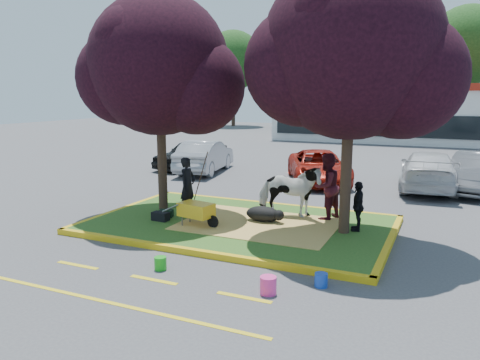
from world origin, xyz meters
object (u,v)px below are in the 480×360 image
at_px(calf, 263,214).
at_px(bucket_blue, 321,280).
at_px(bucket_pink, 268,285).
at_px(handler, 188,186).
at_px(car_silver, 205,156).
at_px(bucket_green, 160,263).
at_px(car_black, 191,154).
at_px(cow, 289,191).
at_px(wheelbarrow, 196,210).

bearing_deg(calf, bucket_blue, -71.50).
bearing_deg(bucket_pink, handler, 135.33).
xyz_separation_m(bucket_pink, car_silver, (-7.74, 11.76, 0.59)).
xyz_separation_m(bucket_green, car_black, (-6.34, 12.23, 0.59)).
bearing_deg(handler, cow, -70.93).
relative_size(wheelbarrow, bucket_pink, 4.97).
relative_size(handler, car_black, 0.40).
height_order(wheelbarrow, car_silver, car_silver).
bearing_deg(car_silver, bucket_green, 103.98).
xyz_separation_m(calf, car_black, (-7.13, 8.26, 0.36)).
xyz_separation_m(cow, wheelbarrow, (-2.02, -1.88, -0.34)).
bearing_deg(bucket_pink, car_black, 125.52).
bearing_deg(wheelbarrow, handler, 140.66).
relative_size(handler, bucket_pink, 5.02).
bearing_deg(car_silver, bucket_pink, 113.12).
xyz_separation_m(calf, bucket_green, (-0.80, -3.97, -0.23)).
bearing_deg(car_black, wheelbarrow, -44.80).
xyz_separation_m(wheelbarrow, car_silver, (-4.49, 8.73, 0.18)).
xyz_separation_m(cow, car_silver, (-6.51, 6.84, -0.16)).
distance_m(calf, bucket_green, 4.06).
height_order(bucket_blue, car_black, car_black).
bearing_deg(bucket_pink, cow, 104.05).
relative_size(cow, bucket_pink, 5.42).
bearing_deg(car_black, handler, -46.13).
distance_m(cow, bucket_pink, 5.12).
xyz_separation_m(handler, wheelbarrow, (0.91, -1.08, -0.41)).
bearing_deg(wheelbarrow, car_black, 131.57).
bearing_deg(bucket_green, bucket_pink, -4.61).
bearing_deg(bucket_green, car_silver, 114.21).
relative_size(handler, wheelbarrow, 1.01).
bearing_deg(calf, car_silver, 110.05).
height_order(bucket_pink, bucket_blue, bucket_pink).
distance_m(cow, car_silver, 9.45).
height_order(handler, bucket_pink, handler).
distance_m(calf, wheelbarrow, 1.90).
xyz_separation_m(wheelbarrow, car_black, (-5.63, 9.41, 0.14)).
distance_m(handler, wheelbarrow, 1.47).
relative_size(handler, bucket_green, 6.06).
bearing_deg(handler, car_silver, 28.83).
distance_m(wheelbarrow, car_silver, 9.81).
height_order(handler, car_black, handler).
bearing_deg(handler, bucket_green, -153.81).
height_order(handler, car_silver, handler).
xyz_separation_m(bucket_green, bucket_pink, (2.55, -0.21, 0.03)).
bearing_deg(wheelbarrow, calf, 47.99).
xyz_separation_m(bucket_pink, car_black, (-8.88, 12.44, 0.56)).
bearing_deg(bucket_green, handler, 112.45).
height_order(bucket_blue, car_silver, car_silver).
height_order(cow, bucket_green, cow).
distance_m(handler, bucket_pink, 5.91).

